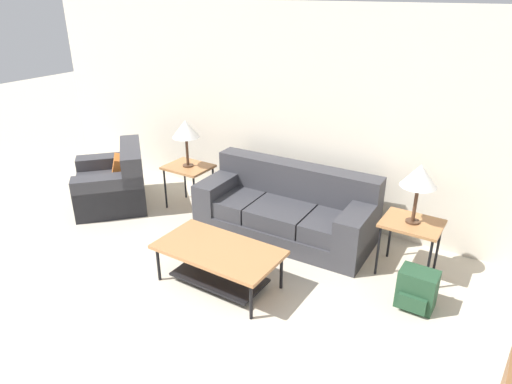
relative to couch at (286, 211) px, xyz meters
name	(u,v)px	position (x,y,z in m)	size (l,w,h in m)	color
wall_back	(319,118)	(0.07, 0.64, 1.00)	(8.96, 0.06, 2.60)	silver
couch	(286,211)	(0.00, 0.00, 0.00)	(2.10, 0.94, 0.82)	#38383D
armchair	(114,184)	(-2.40, -0.51, -0.01)	(1.39, 1.37, 0.80)	#38383D
coffee_table	(219,258)	(-0.06, -1.26, 0.01)	(1.24, 0.67, 0.42)	#A87042
side_table_left	(188,170)	(-1.45, -0.05, 0.23)	(0.58, 0.48, 0.59)	#A87042
side_table_right	(411,227)	(1.46, -0.05, 0.23)	(0.58, 0.48, 0.59)	#A87042
table_lamp_left	(186,130)	(-1.45, -0.05, 0.79)	(0.35, 0.35, 0.62)	#472D1E
table_lamp_right	(420,177)	(1.46, -0.05, 0.79)	(0.35, 0.35, 0.62)	#472D1E
backpack	(417,290)	(1.70, -0.57, -0.11)	(0.34, 0.32, 0.38)	#23472D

